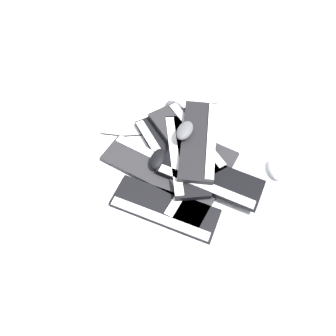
% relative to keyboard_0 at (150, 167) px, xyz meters
% --- Properties ---
extents(ground_plane, '(3.20, 3.20, 0.00)m').
position_rel_keyboard_0_xyz_m(ground_plane, '(-0.06, 0.10, -0.01)').
color(ground_plane, silver).
extents(keyboard_0, '(0.46, 0.34, 0.03)m').
position_rel_keyboard_0_xyz_m(keyboard_0, '(0.00, 0.00, 0.00)').
color(keyboard_0, '#232326').
rests_on(keyboard_0, ground).
extents(keyboard_1, '(0.46, 0.30, 0.03)m').
position_rel_keyboard_0_xyz_m(keyboard_1, '(-0.07, 0.20, 0.00)').
color(keyboard_1, black).
rests_on(keyboard_1, ground).
extents(keyboard_2, '(0.34, 0.46, 0.03)m').
position_rel_keyboard_0_xyz_m(keyboard_2, '(-0.23, 0.08, 0.00)').
color(keyboard_2, '#232326').
rests_on(keyboard_2, ground).
extents(keyboard_3, '(0.19, 0.45, 0.03)m').
position_rel_keyboard_0_xyz_m(keyboard_3, '(-0.17, -0.13, 0.00)').
color(keyboard_3, black).
rests_on(keyboard_3, ground).
extents(keyboard_4, '(0.35, 0.46, 0.03)m').
position_rel_keyboard_0_xyz_m(keyboard_4, '(-0.08, -0.09, 0.00)').
color(keyboard_4, black).
rests_on(keyboard_4, ground).
extents(keyboard_5, '(0.36, 0.45, 0.03)m').
position_rel_keyboard_0_xyz_m(keyboard_5, '(-0.16, -0.13, 0.03)').
color(keyboard_5, '#232326').
rests_on(keyboard_5, keyboard_3).
extents(keyboard_6, '(0.19, 0.45, 0.03)m').
position_rel_keyboard_0_xyz_m(keyboard_6, '(-0.21, -0.11, 0.06)').
color(keyboard_6, black).
rests_on(keyboard_6, keyboard_5).
extents(keyboard_7, '(0.20, 0.46, 0.03)m').
position_rel_keyboard_0_xyz_m(keyboard_7, '(-0.16, -0.05, 0.03)').
color(keyboard_7, black).
rests_on(keyboard_7, keyboard_4).
extents(keyboard_8, '(0.46, 0.31, 0.03)m').
position_rel_keyboard_0_xyz_m(keyboard_8, '(-0.26, 0.07, 0.03)').
color(keyboard_8, black).
rests_on(keyboard_8, keyboard_2).
extents(mouse_0, '(0.08, 0.12, 0.04)m').
position_rel_keyboard_0_xyz_m(mouse_0, '(-0.55, -0.00, 0.01)').
color(mouse_0, '#B7B7BC').
rests_on(mouse_0, ground).
extents(mouse_1, '(0.13, 0.12, 0.04)m').
position_rel_keyboard_0_xyz_m(mouse_1, '(-0.10, -0.35, 0.01)').
color(mouse_1, '#4C4C51').
rests_on(mouse_1, ground).
extents(mouse_2, '(0.10, 0.13, 0.04)m').
position_rel_keyboard_0_xyz_m(mouse_2, '(-0.15, -0.13, 0.10)').
color(mouse_2, '#4C4C51').
rests_on(mouse_2, keyboard_6).
extents(mouse_3, '(0.09, 0.12, 0.04)m').
position_rel_keyboard_0_xyz_m(mouse_3, '(-0.03, -0.02, 0.04)').
color(mouse_3, black).
rests_on(mouse_3, keyboard_0).
extents(cable_0, '(0.62, 0.37, 0.01)m').
position_rel_keyboard_0_xyz_m(cable_0, '(-0.08, -0.06, -0.01)').
color(cable_0, black).
rests_on(cable_0, ground).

